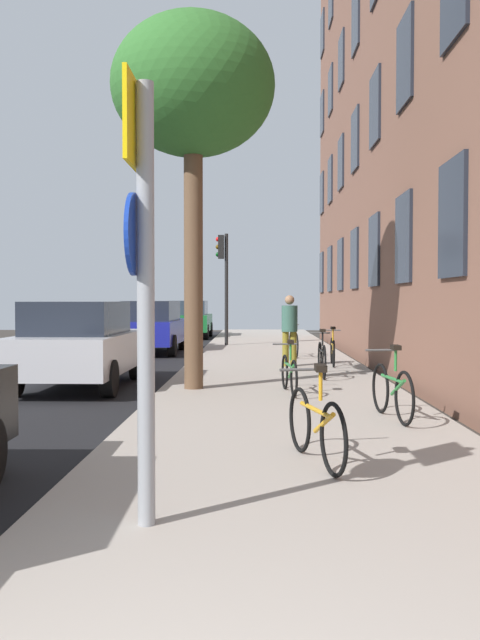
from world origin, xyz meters
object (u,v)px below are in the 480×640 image
object	(u,v)px
pedestrian_0	(290,326)
sign_post	(142,264)
bicycle_4	(333,350)
car_1	(80,344)
car_2	(153,326)
bicycle_3	(322,358)
bicycle_0	(316,425)
tree_near	(193,90)
bicycle_2	(289,372)
bicycle_5	(294,343)
bicycle_1	(392,390)
car_3	(190,319)
traffic_light	(224,269)

from	to	relation	value
pedestrian_0	sign_post	bearing A→B (deg)	-97.98
bicycle_4	car_1	bearing A→B (deg)	-147.04
car_1	car_2	distance (m)	8.33
bicycle_3	bicycle_4	world-z (taller)	bicycle_3
bicycle_4	bicycle_0	bearing A→B (deg)	-97.43
tree_near	bicycle_3	world-z (taller)	tree_near
bicycle_2	bicycle_5	distance (m)	7.22
tree_near	bicycle_0	bearing A→B (deg)	-73.08
sign_post	bicycle_1	xyz separation A→B (m)	(2.53, 4.15, -1.41)
bicycle_4	bicycle_5	xyz separation A→B (m)	(-0.78, 2.40, 0.02)
bicycle_0	bicycle_2	world-z (taller)	bicycle_0
car_1	tree_near	bearing A→B (deg)	-22.00
sign_post	car_3	bearing A→B (deg)	94.83
tree_near	bicycle_2	size ratio (longest dim) A/B	3.96
bicycle_1	pedestrian_0	size ratio (longest dim) A/B	0.99
sign_post	bicycle_3	size ratio (longest dim) A/B	1.82
bicycle_5	pedestrian_0	size ratio (longest dim) A/B	0.98
bicycle_2	car_3	size ratio (longest dim) A/B	0.41
car_2	bicycle_4	bearing A→B (deg)	-45.01
bicycle_5	pedestrian_0	bearing A→B (deg)	-95.38
tree_near	car_2	xyz separation A→B (m)	(-2.12, 9.23, -4.42)
bicycle_3	bicycle_4	xyz separation A→B (m)	(0.49, 2.40, -0.02)
bicycle_0	car_2	world-z (taller)	car_2
tree_near	car_1	distance (m)	5.03
car_2	bicycle_1	bearing A→B (deg)	-67.90
traffic_light	bicycle_1	size ratio (longest dim) A/B	2.32
tree_near	bicycle_3	distance (m)	5.64
pedestrian_0	car_2	distance (m)	6.57
bicycle_0	bicycle_4	world-z (taller)	bicycle_0
car_2	car_3	bearing A→B (deg)	87.66
bicycle_2	bicycle_4	size ratio (longest dim) A/B	1.01
traffic_light	car_2	world-z (taller)	traffic_light
bicycle_3	car_2	world-z (taller)	car_2
bicycle_4	bicycle_5	bearing A→B (deg)	107.98
traffic_light	tree_near	bearing A→B (deg)	-89.91
car_1	car_2	world-z (taller)	same
pedestrian_0	car_2	world-z (taller)	pedestrian_0
traffic_light	bicycle_4	world-z (taller)	traffic_light
sign_post	bicycle_0	distance (m)	2.62
pedestrian_0	bicycle_5	bearing A→B (deg)	84.62
traffic_light	tree_near	world-z (taller)	tree_near
sign_post	car_2	distance (m)	16.58
traffic_light	bicycle_4	size ratio (longest dim) A/B	2.38
car_2	car_3	world-z (taller)	same
car_1	car_3	world-z (taller)	same
traffic_light	bicycle_5	bearing A→B (deg)	-66.11
pedestrian_0	bicycle_2	bearing A→B (deg)	-92.92
traffic_light	bicycle_0	size ratio (longest dim) A/B	2.36
bicycle_5	car_3	size ratio (longest dim) A/B	0.41
bicycle_5	car_2	distance (m)	4.99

